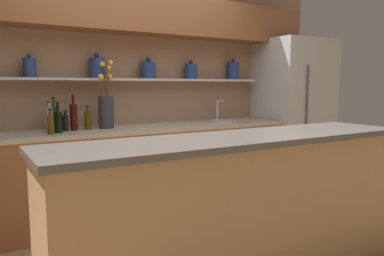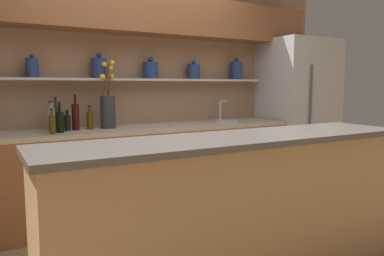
{
  "view_description": "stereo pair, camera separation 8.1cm",
  "coord_description": "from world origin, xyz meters",
  "px_view_note": "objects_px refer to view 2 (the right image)",
  "views": [
    {
      "loc": [
        -1.53,
        -2.32,
        1.35
      ],
      "look_at": [
        0.11,
        0.41,
        0.98
      ],
      "focal_mm": 35.0,
      "sensor_mm": 36.0,
      "label": 1
    },
    {
      "loc": [
        -1.46,
        -2.36,
        1.35
      ],
      "look_at": [
        0.11,
        0.41,
        0.98
      ],
      "focal_mm": 35.0,
      "sensor_mm": 36.0,
      "label": 2
    }
  ],
  "objects_px": {
    "bottle_sauce_6": "(67,122)",
    "sink_fixture": "(226,120)",
    "bottle_oil_8": "(90,120)",
    "refrigerator": "(297,115)",
    "bottle_wine_0": "(60,121)",
    "flower_vase": "(108,109)",
    "bottle_wine_2": "(76,116)",
    "bottle_wine_3": "(56,118)",
    "bottle_oil_1": "(52,124)",
    "bottle_spirit_5": "(51,119)"
  },
  "relations": [
    {
      "from": "sink_fixture",
      "to": "bottle_sauce_6",
      "type": "xyz_separation_m",
      "value": [
        -1.79,
        0.03,
        0.06
      ]
    },
    {
      "from": "sink_fixture",
      "to": "bottle_oil_1",
      "type": "height_order",
      "value": "sink_fixture"
    },
    {
      "from": "flower_vase",
      "to": "bottle_wine_3",
      "type": "height_order",
      "value": "flower_vase"
    },
    {
      "from": "bottle_wine_2",
      "to": "bottle_wine_0",
      "type": "bearing_deg",
      "value": -144.46
    },
    {
      "from": "bottle_wine_2",
      "to": "bottle_wine_3",
      "type": "bearing_deg",
      "value": 157.46
    },
    {
      "from": "bottle_wine_3",
      "to": "bottle_oil_8",
      "type": "xyz_separation_m",
      "value": [
        0.3,
        -0.05,
        -0.03
      ]
    },
    {
      "from": "bottle_wine_2",
      "to": "bottle_sauce_6",
      "type": "distance_m",
      "value": 0.09
    },
    {
      "from": "bottle_oil_1",
      "to": "bottle_wine_3",
      "type": "height_order",
      "value": "bottle_wine_3"
    },
    {
      "from": "bottle_oil_1",
      "to": "bottle_wine_2",
      "type": "height_order",
      "value": "bottle_wine_2"
    },
    {
      "from": "bottle_sauce_6",
      "to": "sink_fixture",
      "type": "bearing_deg",
      "value": -0.95
    },
    {
      "from": "flower_vase",
      "to": "sink_fixture",
      "type": "relative_size",
      "value": 2.06
    },
    {
      "from": "refrigerator",
      "to": "bottle_wine_0",
      "type": "height_order",
      "value": "refrigerator"
    },
    {
      "from": "bottle_wine_0",
      "to": "flower_vase",
      "type": "bearing_deg",
      "value": 15.63
    },
    {
      "from": "bottle_wine_2",
      "to": "bottle_wine_3",
      "type": "distance_m",
      "value": 0.18
    },
    {
      "from": "bottle_wine_2",
      "to": "bottle_sauce_6",
      "type": "bearing_deg",
      "value": -171.64
    },
    {
      "from": "bottle_wine_2",
      "to": "flower_vase",
      "type": "bearing_deg",
      "value": 3.15
    },
    {
      "from": "bottle_oil_1",
      "to": "bottle_wine_0",
      "type": "bearing_deg",
      "value": 45.67
    },
    {
      "from": "refrigerator",
      "to": "bottle_oil_8",
      "type": "distance_m",
      "value": 2.69
    },
    {
      "from": "sink_fixture",
      "to": "bottle_wine_0",
      "type": "distance_m",
      "value": 1.88
    },
    {
      "from": "bottle_oil_1",
      "to": "bottle_spirit_5",
      "type": "bearing_deg",
      "value": 82.68
    },
    {
      "from": "refrigerator",
      "to": "bottle_oil_8",
      "type": "bearing_deg",
      "value": 177.75
    },
    {
      "from": "sink_fixture",
      "to": "bottle_wine_3",
      "type": "bearing_deg",
      "value": 176.65
    },
    {
      "from": "bottle_oil_8",
      "to": "refrigerator",
      "type": "bearing_deg",
      "value": -2.25
    },
    {
      "from": "sink_fixture",
      "to": "bottle_spirit_5",
      "type": "height_order",
      "value": "bottle_spirit_5"
    },
    {
      "from": "bottle_oil_1",
      "to": "bottle_wine_3",
      "type": "distance_m",
      "value": 0.28
    },
    {
      "from": "flower_vase",
      "to": "bottle_wine_0",
      "type": "distance_m",
      "value": 0.52
    },
    {
      "from": "bottle_wine_2",
      "to": "bottle_wine_3",
      "type": "xyz_separation_m",
      "value": [
        -0.17,
        0.07,
        -0.01
      ]
    },
    {
      "from": "refrigerator",
      "to": "bottle_wine_3",
      "type": "height_order",
      "value": "refrigerator"
    },
    {
      "from": "sink_fixture",
      "to": "bottle_oil_1",
      "type": "bearing_deg",
      "value": -175.33
    },
    {
      "from": "refrigerator",
      "to": "bottle_wine_0",
      "type": "xyz_separation_m",
      "value": [
        -2.99,
        -0.03,
        0.06
      ]
    },
    {
      "from": "bottle_wine_0",
      "to": "bottle_wine_3",
      "type": "distance_m",
      "value": 0.19
    },
    {
      "from": "refrigerator",
      "to": "bottle_oil_8",
      "type": "relative_size",
      "value": 8.22
    },
    {
      "from": "refrigerator",
      "to": "bottle_oil_1",
      "type": "bearing_deg",
      "value": -177.91
    },
    {
      "from": "sink_fixture",
      "to": "bottle_wine_3",
      "type": "relative_size",
      "value": 1.02
    },
    {
      "from": "flower_vase",
      "to": "bottle_sauce_6",
      "type": "height_order",
      "value": "flower_vase"
    },
    {
      "from": "sink_fixture",
      "to": "bottle_oil_1",
      "type": "distance_m",
      "value": 1.97
    },
    {
      "from": "flower_vase",
      "to": "bottle_wine_3",
      "type": "relative_size",
      "value": 2.11
    },
    {
      "from": "bottle_wine_2",
      "to": "bottle_spirit_5",
      "type": "height_order",
      "value": "bottle_wine_2"
    },
    {
      "from": "bottle_oil_1",
      "to": "bottle_wine_2",
      "type": "xyz_separation_m",
      "value": [
        0.25,
        0.2,
        0.04
      ]
    },
    {
      "from": "bottle_wine_0",
      "to": "bottle_wine_3",
      "type": "bearing_deg",
      "value": 89.57
    },
    {
      "from": "bottle_wine_3",
      "to": "bottle_spirit_5",
      "type": "distance_m",
      "value": 0.1
    },
    {
      "from": "refrigerator",
      "to": "bottle_oil_1",
      "type": "xyz_separation_m",
      "value": [
        -3.07,
        -0.11,
        0.05
      ]
    },
    {
      "from": "bottle_wine_0",
      "to": "bottle_wine_2",
      "type": "relative_size",
      "value": 0.83
    },
    {
      "from": "refrigerator",
      "to": "bottle_wine_2",
      "type": "bearing_deg",
      "value": 178.18
    },
    {
      "from": "flower_vase",
      "to": "bottle_sauce_6",
      "type": "bearing_deg",
      "value": -175.81
    },
    {
      "from": "bottle_oil_8",
      "to": "sink_fixture",
      "type": "bearing_deg",
      "value": -2.09
    },
    {
      "from": "bottle_wine_3",
      "to": "bottle_sauce_6",
      "type": "distance_m",
      "value": 0.12
    },
    {
      "from": "sink_fixture",
      "to": "bottle_wine_2",
      "type": "bearing_deg",
      "value": 178.62
    },
    {
      "from": "bottle_wine_0",
      "to": "bottle_spirit_5",
      "type": "relative_size",
      "value": 1.0
    },
    {
      "from": "sink_fixture",
      "to": "bottle_sauce_6",
      "type": "height_order",
      "value": "sink_fixture"
    }
  ]
}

